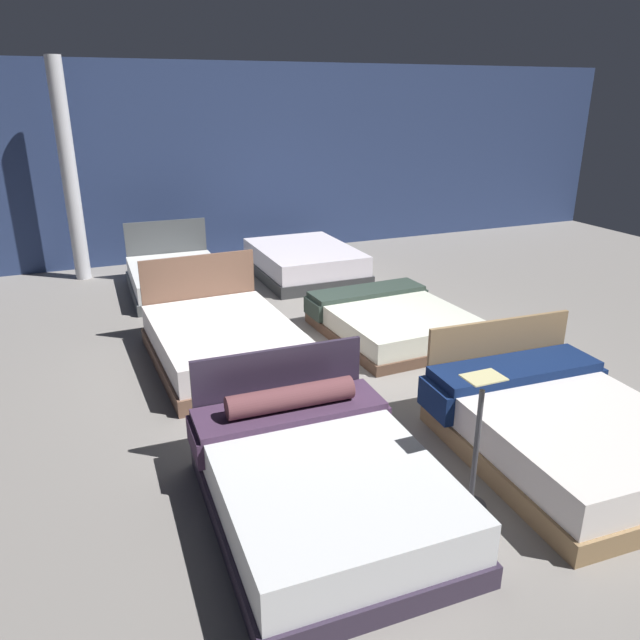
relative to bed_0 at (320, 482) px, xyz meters
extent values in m
cube|color=gray|center=(1.08, 2.46, -0.27)|extent=(18.00, 18.00, 0.02)
cube|color=navy|center=(1.08, 7.88, 1.49)|extent=(18.00, 0.06, 3.50)
cube|color=#302639|center=(0.00, -0.08, -0.18)|extent=(1.64, 2.14, 0.17)
cube|color=silver|center=(0.00, -0.08, 0.07)|extent=(1.57, 2.08, 0.31)
cube|color=#302639|center=(0.03, 0.97, 0.21)|extent=(1.49, 0.08, 0.94)
cube|color=#462E4A|center=(0.02, 0.69, 0.25)|extent=(1.58, 0.54, 0.05)
cube|color=#462E4A|center=(-0.77, 0.71, 0.11)|extent=(0.07, 0.50, 0.21)
cube|color=#462E4A|center=(0.81, 0.67, 0.11)|extent=(0.07, 0.50, 0.21)
cylinder|color=brown|center=(0.02, 0.66, 0.37)|extent=(1.07, 0.22, 0.19)
cube|color=#90714C|center=(2.19, -0.19, -0.17)|extent=(1.75, 2.18, 0.18)
cube|color=white|center=(2.19, -0.19, 0.07)|extent=(1.68, 2.12, 0.30)
cube|color=#90714C|center=(2.24, 0.86, 0.20)|extent=(1.55, 0.12, 0.92)
cube|color=#10224E|center=(2.23, 0.58, 0.26)|extent=(1.65, 0.58, 0.09)
cube|color=#10224E|center=(1.39, 0.62, 0.08)|extent=(0.11, 0.50, 0.27)
cube|color=#10224E|center=(3.06, 0.54, 0.08)|extent=(0.11, 0.50, 0.27)
cube|color=brown|center=(0.01, 2.89, -0.17)|extent=(1.62, 2.20, 0.18)
cube|color=white|center=(0.01, 2.89, 0.07)|extent=(1.56, 2.14, 0.30)
cube|color=brown|center=(-0.02, 3.97, 0.26)|extent=(1.46, 0.09, 1.04)
cube|color=brown|center=(2.22, 2.87, -0.20)|extent=(1.70, 2.03, 0.13)
cube|color=silver|center=(2.22, 2.87, -0.01)|extent=(1.64, 1.97, 0.25)
cube|color=#2C3A32|center=(2.19, 3.58, 0.14)|extent=(1.62, 0.55, 0.06)
cube|color=#2C3A32|center=(1.38, 3.55, 0.00)|extent=(0.08, 0.49, 0.23)
cube|color=#2C3A32|center=(3.01, 3.61, 0.00)|extent=(0.08, 0.49, 0.23)
cube|color=#4C5052|center=(-0.01, 5.79, -0.18)|extent=(1.47, 1.96, 0.16)
cube|color=silver|center=(-0.01, 5.79, 0.03)|extent=(1.41, 1.90, 0.25)
cube|color=#4C5052|center=(0.01, 6.75, 0.22)|extent=(1.34, 0.07, 0.97)
cube|color=#313234|center=(2.16, 5.88, -0.17)|extent=(1.59, 2.16, 0.19)
cube|color=silver|center=(2.16, 5.88, 0.09)|extent=(1.53, 2.10, 0.32)
cylinder|color=#3F3F44|center=(1.08, -0.39, -0.25)|extent=(0.24, 0.24, 0.02)
cylinder|color=#3F3F44|center=(1.08, -0.39, 0.23)|extent=(0.04, 0.04, 0.99)
cube|color=beige|center=(1.08, -0.39, 0.82)|extent=(0.28, 0.20, 0.01)
cylinder|color=silver|center=(-1.35, 7.23, 1.49)|extent=(0.25, 0.25, 3.50)
camera|label=1|loc=(-1.44, -3.45, 2.68)|focal=33.89mm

